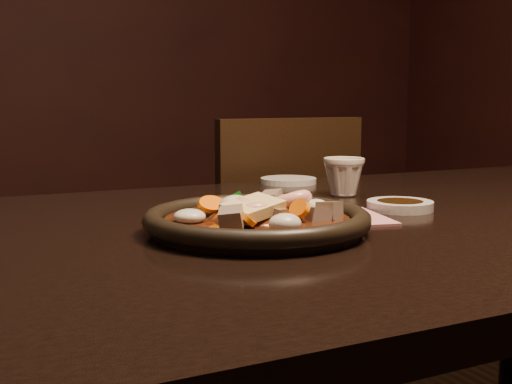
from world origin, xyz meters
name	(u,v)px	position (x,y,z in m)	size (l,w,h in m)	color
wall_back	(59,17)	(0.00, 3.00, 1.40)	(5.00, 0.02, 2.80)	black
table	(389,258)	(0.00, 0.00, 0.67)	(1.60, 0.90, 0.75)	black
chair	(266,270)	(0.11, 0.65, 0.48)	(0.44, 0.44, 0.89)	black
plate	(257,221)	(-0.27, -0.06, 0.77)	(0.31, 0.31, 0.03)	black
stirfry	(261,216)	(-0.27, -0.06, 0.77)	(0.22, 0.22, 0.06)	#331409
soy_dish	(400,205)	(0.02, 0.01, 0.76)	(0.11, 0.11, 0.02)	silver
saucer_right	(288,181)	(0.03, 0.39, 0.76)	(0.12, 0.12, 0.01)	silver
tea_cup	(344,175)	(0.03, 0.18, 0.79)	(0.08, 0.07, 0.08)	beige
chopsticks	(242,228)	(-0.28, -0.03, 0.75)	(0.01, 0.26, 0.01)	tan
napkin	(335,218)	(-0.12, -0.02, 0.75)	(0.15, 0.15, 0.00)	#B56F78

